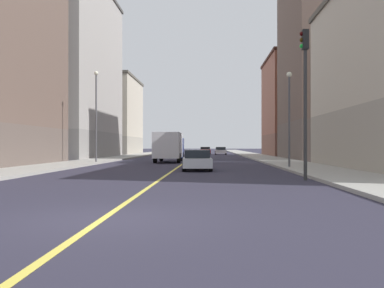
{
  "coord_description": "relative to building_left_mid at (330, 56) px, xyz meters",
  "views": [
    {
      "loc": [
        2.3,
        -9.22,
        1.59
      ],
      "look_at": [
        -0.02,
        47.22,
        1.77
      ],
      "focal_mm": 40.25,
      "sensor_mm": 36.0,
      "label": 1
    }
  ],
  "objects": [
    {
      "name": "car_silver",
      "position": [
        -14.16,
        -20.56,
        -10.85
      ],
      "size": [
        2.0,
        4.53,
        1.3
      ],
      "color": "silver",
      "rests_on": "ground"
    },
    {
      "name": "street_lamp_left_near",
      "position": [
        -7.99,
        -18.91,
        -7.41
      ],
      "size": [
        0.36,
        0.36,
        6.39
      ],
      "color": "#4C4C51",
      "rests_on": "ground"
    },
    {
      "name": "building_right_midblock",
      "position": [
        -31.3,
        5.85,
        -0.5
      ],
      "size": [
        9.69,
        21.91,
        21.95
      ],
      "color": "gray",
      "rests_on": "ground"
    },
    {
      "name": "lane_center_stripe",
      "position": [
        -15.65,
        10.16,
        -11.48
      ],
      "size": [
        0.16,
        154.0,
        0.01
      ],
      "primitive_type": "cube",
      "color": "#E5D14C",
      "rests_on": "ground"
    },
    {
      "name": "sidewalk_right",
      "position": [
        -24.65,
        10.16,
        -11.41
      ],
      "size": [
        3.9,
        168.0,
        0.15
      ],
      "primitive_type": "cube",
      "color": "#9E9B93",
      "rests_on": "ground"
    },
    {
      "name": "car_red",
      "position": [
        -14.13,
        28.7,
        -10.83
      ],
      "size": [
        1.98,
        4.4,
        1.32
      ],
      "color": "red",
      "rests_on": "ground"
    },
    {
      "name": "street_lamp_right_near",
      "position": [
        -23.3,
        -10.74,
        -6.57
      ],
      "size": [
        0.36,
        0.36,
        7.97
      ],
      "color": "#4C4C51",
      "rests_on": "ground"
    },
    {
      "name": "sidewalk_left",
      "position": [
        -6.65,
        10.16,
        -11.41
      ],
      "size": [
        3.9,
        168.0,
        0.15
      ],
      "primitive_type": "cube",
      "color": "#9E9B93",
      "rests_on": "ground"
    },
    {
      "name": "ground_plane",
      "position": [
        -15.65,
        -38.84,
        -11.49
      ],
      "size": [
        400.0,
        400.0,
        0.0
      ],
      "primitive_type": "plane",
      "color": "#2B2939",
      "rests_on": "ground"
    },
    {
      "name": "traffic_light_left_near",
      "position": [
        -9.01,
        -28.31,
        -7.11
      ],
      "size": [
        0.4,
        0.32,
        6.86
      ],
      "color": "#2D2D2D",
      "rests_on": "ground"
    },
    {
      "name": "building_right_distant",
      "position": [
        -31.3,
        28.67,
        -4.62
      ],
      "size": [
        9.69,
        16.73,
        13.7
      ],
      "color": "#9D9688",
      "rests_on": "ground"
    },
    {
      "name": "box_truck",
      "position": [
        -17.18,
        -7.43,
        -9.98
      ],
      "size": [
        2.43,
        7.86,
        2.75
      ],
      "color": "navy",
      "rests_on": "ground"
    },
    {
      "name": "car_white",
      "position": [
        -11.45,
        26.37,
        -10.84
      ],
      "size": [
        1.97,
        4.29,
        1.31
      ],
      "color": "white",
      "rests_on": "ground"
    },
    {
      "name": "building_left_far",
      "position": [
        -0.0,
        16.67,
        -4.13
      ],
      "size": [
        9.69,
        15.04,
        14.7
      ],
      "color": "brown",
      "rests_on": "ground"
    },
    {
      "name": "building_left_mid",
      "position": [
        0.0,
        0.0,
        0.0
      ],
      "size": [
        9.69,
        14.98,
        22.95
      ],
      "color": "brown",
      "rests_on": "ground"
    }
  ]
}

